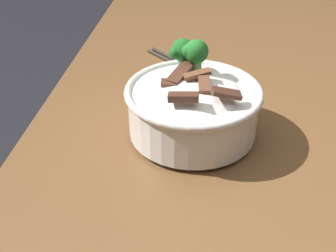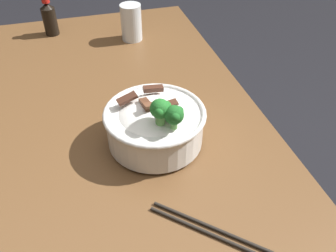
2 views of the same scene
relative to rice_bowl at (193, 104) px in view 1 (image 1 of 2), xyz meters
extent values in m
cube|color=brown|center=(0.01, -0.09, -0.08)|extent=(1.59, 0.77, 0.04)
cube|color=brown|center=(0.72, -0.39, -0.47)|extent=(0.08, 0.08, 0.74)
cube|color=brown|center=(0.72, 0.22, -0.47)|extent=(0.08, 0.08, 0.74)
cylinder|color=white|center=(0.00, 0.00, -0.06)|extent=(0.11, 0.11, 0.01)
cylinder|color=white|center=(0.00, 0.00, -0.01)|extent=(0.22, 0.22, 0.08)
torus|color=white|center=(0.00, 0.00, 0.03)|extent=(0.23, 0.23, 0.01)
ellipsoid|color=white|center=(0.00, 0.00, 0.01)|extent=(0.18, 0.18, 0.07)
cube|color=#4C2B1E|center=(-0.06, 0.01, 0.05)|extent=(0.02, 0.05, 0.01)
cube|color=#4C2B1E|center=(0.02, 0.02, 0.05)|extent=(0.07, 0.05, 0.02)
cube|color=brown|center=(0.00, -0.01, 0.05)|extent=(0.03, 0.05, 0.02)
cube|color=#4C2B1E|center=(-0.04, -0.05, 0.05)|extent=(0.03, 0.05, 0.02)
cube|color=#563323|center=(-0.01, 0.02, 0.04)|extent=(0.03, 0.06, 0.01)
cube|color=brown|center=(-0.01, -0.02, 0.05)|extent=(0.05, 0.02, 0.02)
cylinder|color=#5B9947|center=(0.07, 0.02, 0.04)|extent=(0.01, 0.01, 0.02)
sphere|color=#1E6023|center=(0.07, 0.02, 0.07)|extent=(0.04, 0.04, 0.04)
sphere|color=#1E6023|center=(0.08, 0.02, 0.07)|extent=(0.02, 0.02, 0.02)
sphere|color=#1E6023|center=(0.06, 0.04, 0.07)|extent=(0.02, 0.02, 0.02)
cylinder|color=#5B9947|center=(0.05, 0.00, 0.05)|extent=(0.02, 0.02, 0.03)
sphere|color=#237028|center=(0.05, 0.00, 0.08)|extent=(0.04, 0.04, 0.04)
sphere|color=#237028|center=(0.06, -0.01, 0.08)|extent=(0.02, 0.02, 0.02)
sphere|color=#237028|center=(0.05, 0.01, 0.08)|extent=(0.02, 0.02, 0.02)
cylinder|color=#28231E|center=(0.26, 0.04, -0.06)|extent=(0.17, 0.18, 0.01)
cylinder|color=#28231E|center=(0.27, 0.03, -0.06)|extent=(0.17, 0.18, 0.01)
camera|label=1|loc=(-0.62, -0.03, 0.38)|focal=45.69mm
camera|label=2|loc=(0.61, -0.14, 0.51)|focal=38.07mm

